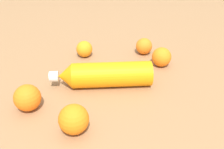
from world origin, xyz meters
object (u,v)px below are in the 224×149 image
object	(u,v)px
water_bottle	(104,75)
orange_3	(74,119)
orange_0	(27,98)
orange_2	(84,49)
orange_4	(162,57)
orange_1	(145,46)

from	to	relation	value
water_bottle	orange_3	world-z (taller)	water_bottle
orange_0	orange_2	size ratio (longest dim) A/B	1.23
orange_2	orange_4	size ratio (longest dim) A/B	0.89
water_bottle	orange_4	xyz separation A→B (m)	(-0.21, 0.11, -0.00)
orange_4	orange_3	bearing A→B (deg)	-9.71
orange_4	orange_2	bearing A→B (deg)	-73.83
orange_2	water_bottle	bearing A→B (deg)	52.72
water_bottle	orange_4	world-z (taller)	water_bottle
orange_1	orange_2	world-z (taller)	orange_1
orange_2	orange_3	size ratio (longest dim) A/B	0.80
orange_1	water_bottle	bearing A→B (deg)	-5.06
water_bottle	orange_2	distance (m)	0.21
orange_0	orange_1	bearing A→B (deg)	162.45
orange_2	orange_3	world-z (taller)	orange_3
orange_0	orange_4	world-z (taller)	orange_0
orange_1	orange_3	xyz separation A→B (m)	(0.46, 0.02, 0.01)
orange_3	orange_0	bearing A→B (deg)	-91.84
water_bottle	orange_1	bearing A→B (deg)	-128.75
orange_0	orange_3	world-z (taller)	orange_3
orange_0	orange_4	bearing A→B (deg)	150.31
orange_1	orange_4	world-z (taller)	orange_4
orange_0	orange_1	xyz separation A→B (m)	(-0.46, 0.15, -0.01)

